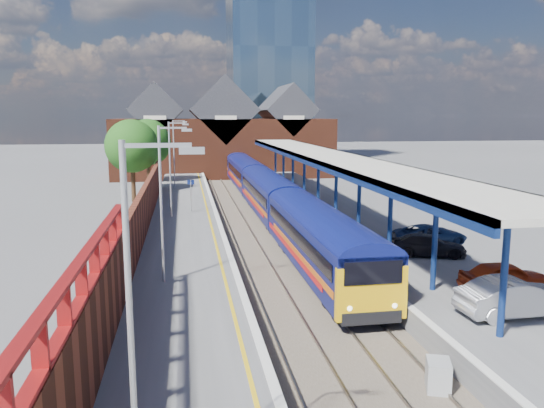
{
  "coord_description": "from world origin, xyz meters",
  "views": [
    {
      "loc": [
        -5.43,
        -17.55,
        8.41
      ],
      "look_at": [
        0.26,
        16.86,
        2.6
      ],
      "focal_mm": 35.0,
      "sensor_mm": 36.0,
      "label": 1
    }
  ],
  "objects_px": {
    "platform_sign": "(191,190)",
    "parked_car_red": "(506,277)",
    "lamp_post_d": "(175,150)",
    "parked_car_silver": "(516,297)",
    "lamp_post_c": "(172,163)",
    "parked_car_dark": "(428,245)",
    "parked_car_blue": "(430,235)",
    "train": "(256,181)",
    "lamp_post_b": "(164,194)",
    "lamp_post_a": "(137,305)",
    "relay_cabinet": "(438,376)"
  },
  "relations": [
    {
      "from": "platform_sign",
      "to": "parked_car_red",
      "type": "xyz_separation_m",
      "value": [
        12.9,
        -21.83,
        -1.03
      ]
    },
    {
      "from": "lamp_post_d",
      "to": "parked_car_silver",
      "type": "relative_size",
      "value": 1.6
    },
    {
      "from": "lamp_post_c",
      "to": "parked_car_red",
      "type": "bearing_deg",
      "value": -54.28
    },
    {
      "from": "lamp_post_c",
      "to": "parked_car_dark",
      "type": "distance_m",
      "value": 19.65
    },
    {
      "from": "lamp_post_c",
      "to": "parked_car_blue",
      "type": "distance_m",
      "value": 19.08
    },
    {
      "from": "train",
      "to": "lamp_post_b",
      "type": "height_order",
      "value": "lamp_post_b"
    },
    {
      "from": "train",
      "to": "parked_car_silver",
      "type": "relative_size",
      "value": 15.09
    },
    {
      "from": "parked_car_silver",
      "to": "parked_car_dark",
      "type": "height_order",
      "value": "parked_car_silver"
    },
    {
      "from": "parked_car_blue",
      "to": "lamp_post_c",
      "type": "bearing_deg",
      "value": 43.78
    },
    {
      "from": "train",
      "to": "lamp_post_a",
      "type": "height_order",
      "value": "lamp_post_a"
    },
    {
      "from": "platform_sign",
      "to": "parked_car_red",
      "type": "height_order",
      "value": "platform_sign"
    },
    {
      "from": "parked_car_silver",
      "to": "parked_car_blue",
      "type": "relative_size",
      "value": 1.01
    },
    {
      "from": "parked_car_silver",
      "to": "relay_cabinet",
      "type": "relative_size",
      "value": 4.37
    },
    {
      "from": "lamp_post_d",
      "to": "parked_car_blue",
      "type": "height_order",
      "value": "lamp_post_d"
    },
    {
      "from": "train",
      "to": "lamp_post_b",
      "type": "distance_m",
      "value": 28.95
    },
    {
      "from": "train",
      "to": "relay_cabinet",
      "type": "relative_size",
      "value": 65.91
    },
    {
      "from": "parked_car_blue",
      "to": "lamp_post_b",
      "type": "bearing_deg",
      "value": 98.39
    },
    {
      "from": "platform_sign",
      "to": "relay_cabinet",
      "type": "distance_m",
      "value": 28.38
    },
    {
      "from": "platform_sign",
      "to": "parked_car_silver",
      "type": "relative_size",
      "value": 0.57
    },
    {
      "from": "parked_car_silver",
      "to": "relay_cabinet",
      "type": "distance_m",
      "value": 5.59
    },
    {
      "from": "lamp_post_b",
      "to": "relay_cabinet",
      "type": "xyz_separation_m",
      "value": [
        8.46,
        -9.38,
        -4.49
      ]
    },
    {
      "from": "lamp_post_c",
      "to": "parked_car_silver",
      "type": "height_order",
      "value": "lamp_post_c"
    },
    {
      "from": "lamp_post_b",
      "to": "lamp_post_c",
      "type": "relative_size",
      "value": 1.0
    },
    {
      "from": "train",
      "to": "relay_cabinet",
      "type": "bearing_deg",
      "value": -89.06
    },
    {
      "from": "lamp_post_a",
      "to": "parked_car_red",
      "type": "xyz_separation_m",
      "value": [
        14.26,
        10.17,
        -3.33
      ]
    },
    {
      "from": "parked_car_red",
      "to": "relay_cabinet",
      "type": "relative_size",
      "value": 3.9
    },
    {
      "from": "train",
      "to": "lamp_post_c",
      "type": "xyz_separation_m",
      "value": [
        -7.86,
        -11.72,
        2.87
      ]
    },
    {
      "from": "lamp_post_a",
      "to": "lamp_post_d",
      "type": "xyz_separation_m",
      "value": [
        0.0,
        46.0,
        0.0
      ]
    },
    {
      "from": "parked_car_red",
      "to": "parked_car_silver",
      "type": "relative_size",
      "value": 0.89
    },
    {
      "from": "lamp_post_a",
      "to": "relay_cabinet",
      "type": "relative_size",
      "value": 7.0
    },
    {
      "from": "lamp_post_b",
      "to": "parked_car_dark",
      "type": "xyz_separation_m",
      "value": [
        13.7,
        2.33,
        -3.42
      ]
    },
    {
      "from": "parked_car_silver",
      "to": "lamp_post_a",
      "type": "bearing_deg",
      "value": 117.75
    },
    {
      "from": "lamp_post_c",
      "to": "parked_car_blue",
      "type": "xyz_separation_m",
      "value": [
        14.86,
        -11.47,
        -3.39
      ]
    },
    {
      "from": "lamp_post_b",
      "to": "relay_cabinet",
      "type": "distance_m",
      "value": 13.41
    },
    {
      "from": "lamp_post_a",
      "to": "relay_cabinet",
      "type": "height_order",
      "value": "lamp_post_a"
    },
    {
      "from": "parked_car_blue",
      "to": "platform_sign",
      "type": "bearing_deg",
      "value": 36.51
    },
    {
      "from": "parked_car_red",
      "to": "parked_car_silver",
      "type": "bearing_deg",
      "value": 154.22
    },
    {
      "from": "platform_sign",
      "to": "parked_car_red",
      "type": "relative_size",
      "value": 0.64
    },
    {
      "from": "parked_car_silver",
      "to": "parked_car_blue",
      "type": "height_order",
      "value": "parked_car_silver"
    },
    {
      "from": "train",
      "to": "lamp_post_d",
      "type": "relative_size",
      "value": 9.42
    },
    {
      "from": "parked_car_blue",
      "to": "lamp_post_d",
      "type": "bearing_deg",
      "value": 19.86
    },
    {
      "from": "parked_car_dark",
      "to": "lamp_post_a",
      "type": "bearing_deg",
      "value": 158.01
    },
    {
      "from": "lamp_post_c",
      "to": "platform_sign",
      "type": "distance_m",
      "value": 3.34
    },
    {
      "from": "lamp_post_c",
      "to": "platform_sign",
      "type": "height_order",
      "value": "lamp_post_c"
    },
    {
      "from": "lamp_post_d",
      "to": "relay_cabinet",
      "type": "xyz_separation_m",
      "value": [
        8.46,
        -41.38,
        -4.49
      ]
    },
    {
      "from": "parked_car_red",
      "to": "parked_car_dark",
      "type": "xyz_separation_m",
      "value": [
        -0.56,
        6.16,
        -0.09
      ]
    },
    {
      "from": "lamp_post_a",
      "to": "parked_car_dark",
      "type": "height_order",
      "value": "lamp_post_a"
    },
    {
      "from": "lamp_post_b",
      "to": "parked_car_blue",
      "type": "distance_m",
      "value": 15.9
    },
    {
      "from": "parked_car_silver",
      "to": "relay_cabinet",
      "type": "xyz_separation_m",
      "value": [
        -4.54,
        -3.03,
        -1.22
      ]
    },
    {
      "from": "lamp_post_d",
      "to": "parked_car_dark",
      "type": "relative_size",
      "value": 1.77
    }
  ]
}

